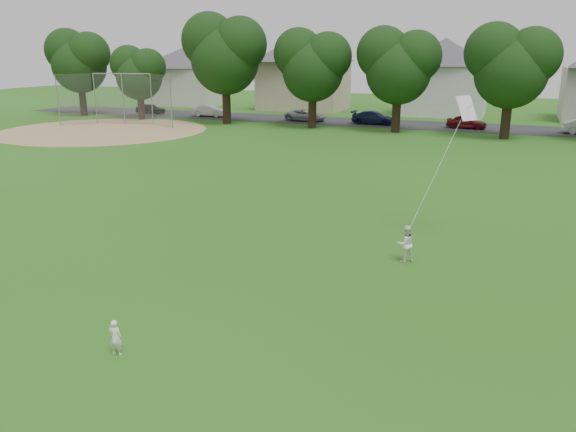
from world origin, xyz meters
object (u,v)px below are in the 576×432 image
at_px(older_boy, 406,244).
at_px(kite, 437,170).
at_px(toddler, 115,337).
at_px(baseball_backstop, 121,100).

height_order(older_boy, kite, kite).
distance_m(toddler, older_boy, 9.83).
distance_m(toddler, baseball_backstop, 43.44).
distance_m(older_boy, kite, 2.75).
bearing_deg(toddler, older_boy, -129.81).
relative_size(toddler, older_boy, 0.70).
xyz_separation_m(older_boy, kite, (0.67, 1.46, 2.23)).
xyz_separation_m(kite, baseball_backstop, (-31.96, 24.73, -0.52)).
distance_m(older_boy, baseball_backstop, 40.84).
bearing_deg(older_boy, baseball_backstop, -79.22).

